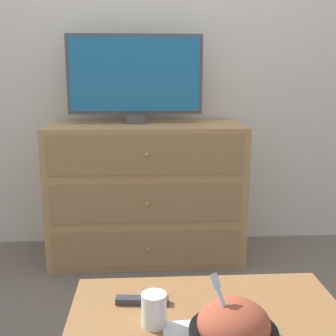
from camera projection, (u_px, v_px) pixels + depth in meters
ground_plane at (159, 239)px, 2.99m from camera, size 12.00×12.00×0.00m
wall_back at (158, 49)px, 2.73m from camera, size 12.00×0.05×2.60m
dresser at (147, 192)px, 2.62m from camera, size 1.17×0.51×0.84m
tv at (135, 77)px, 2.55m from camera, size 0.82×0.14×0.53m
takeout_bowl at (233, 328)px, 1.01m from camera, size 0.21×0.21×0.18m
drink_cup at (154, 312)px, 1.09m from camera, size 0.07×0.07×0.09m
remote_control at (142, 300)px, 1.20m from camera, size 0.15×0.04×0.02m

